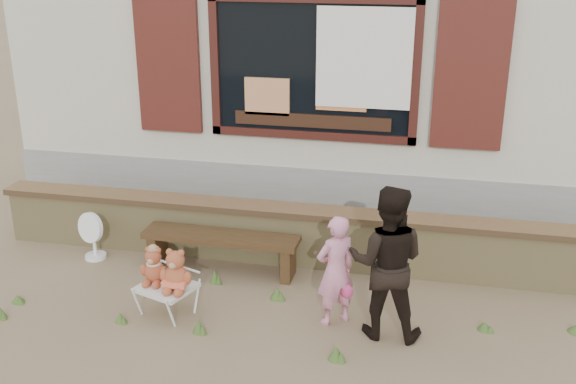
% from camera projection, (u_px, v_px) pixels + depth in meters
% --- Properties ---
extents(ground, '(80.00, 80.00, 0.00)m').
position_uv_depth(ground, '(275.00, 305.00, 6.82)').
color(ground, brown).
rests_on(ground, ground).
extents(shopfront, '(8.04, 5.13, 4.00)m').
position_uv_depth(shopfront, '(343.00, 43.00, 10.23)').
color(shopfront, '#A29A83').
rests_on(shopfront, ground).
extents(brick_wall, '(7.10, 0.36, 0.67)m').
position_uv_depth(brick_wall, '(296.00, 234.00, 7.61)').
color(brick_wall, tan).
rests_on(brick_wall, ground).
extents(bench, '(1.74, 0.39, 0.45)m').
position_uv_depth(bench, '(221.00, 244.00, 7.41)').
color(bench, '#372413').
rests_on(bench, ground).
extents(folding_chair, '(0.62, 0.58, 0.31)m').
position_uv_depth(folding_chair, '(167.00, 288.00, 6.56)').
color(folding_chair, beige).
rests_on(folding_chair, ground).
extents(teddy_bear_left, '(0.35, 0.32, 0.39)m').
position_uv_depth(teddy_bear_left, '(154.00, 264.00, 6.55)').
color(teddy_bear_left, brown).
rests_on(teddy_bear_left, folding_chair).
extents(teddy_bear_right, '(0.39, 0.36, 0.43)m').
position_uv_depth(teddy_bear_right, '(176.00, 269.00, 6.41)').
color(teddy_bear_right, brown).
rests_on(teddy_bear_right, folding_chair).
extents(child, '(0.48, 0.46, 1.10)m').
position_uv_depth(child, '(336.00, 271.00, 6.32)').
color(child, pink).
rests_on(child, ground).
extents(adult, '(0.72, 0.57, 1.47)m').
position_uv_depth(adult, '(387.00, 262.00, 6.07)').
color(adult, black).
rests_on(adult, ground).
extents(fan_left, '(0.37, 0.24, 0.57)m').
position_uv_depth(fan_left, '(94.00, 235.00, 7.72)').
color(fan_left, white).
rests_on(fan_left, ground).
extents(grass_tufts, '(5.62, 1.26, 0.15)m').
position_uv_depth(grass_tufts, '(274.00, 314.00, 6.53)').
color(grass_tufts, '#3F5C24').
rests_on(grass_tufts, ground).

